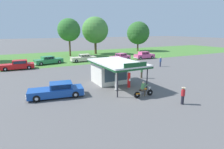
{
  "coord_description": "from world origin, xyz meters",
  "views": [
    {
      "loc": [
        -10.07,
        -15.44,
        6.42
      ],
      "look_at": [
        -0.43,
        3.17,
        1.4
      ],
      "focal_mm": 29.72,
      "sensor_mm": 36.0,
      "label": 1
    }
  ],
  "objects_px": {
    "bystander_admiring_sedan": "(160,61)",
    "parked_car_back_row_right": "(120,57)",
    "parked_car_back_row_left": "(49,60)",
    "gas_pump_offside": "(129,80)",
    "parked_car_second_row_spare": "(18,65)",
    "parked_car_back_row_centre_left": "(84,58)",
    "bystander_leaning_by_kiosk": "(142,71)",
    "featured_classic_sedan": "(57,91)",
    "parked_car_back_row_far_left": "(144,55)",
    "motorcycle_with_rider": "(143,90)",
    "gas_pump_nearside": "(116,82)",
    "bystander_chatting_near_pumps": "(183,95)"
  },
  "relations": [
    {
      "from": "bystander_admiring_sedan",
      "to": "parked_car_back_row_right",
      "type": "bearing_deg",
      "value": 107.17
    },
    {
      "from": "parked_car_back_row_left",
      "to": "parked_car_back_row_right",
      "type": "height_order",
      "value": "parked_car_back_row_right"
    },
    {
      "from": "gas_pump_offside",
      "to": "parked_car_second_row_spare",
      "type": "xyz_separation_m",
      "value": [
        -10.92,
        17.42,
        -0.23
      ]
    },
    {
      "from": "gas_pump_offside",
      "to": "bystander_admiring_sedan",
      "type": "bearing_deg",
      "value": 34.69
    },
    {
      "from": "parked_car_back_row_centre_left",
      "to": "bystander_leaning_by_kiosk",
      "type": "height_order",
      "value": "bystander_leaning_by_kiosk"
    },
    {
      "from": "featured_classic_sedan",
      "to": "parked_car_second_row_spare",
      "type": "xyz_separation_m",
      "value": [
        -3.13,
        16.56,
        0.05
      ]
    },
    {
      "from": "featured_classic_sedan",
      "to": "parked_car_back_row_far_left",
      "type": "bearing_deg",
      "value": 35.8
    },
    {
      "from": "parked_car_back_row_right",
      "to": "parked_car_back_row_centre_left",
      "type": "height_order",
      "value": "parked_car_back_row_right"
    },
    {
      "from": "parked_car_back_row_far_left",
      "to": "featured_classic_sedan",
      "type": "bearing_deg",
      "value": -144.2
    },
    {
      "from": "parked_car_second_row_spare",
      "to": "parked_car_back_row_centre_left",
      "type": "xyz_separation_m",
      "value": [
        12.47,
        2.75,
        -0.01
      ]
    },
    {
      "from": "motorcycle_with_rider",
      "to": "bystander_leaning_by_kiosk",
      "type": "relative_size",
      "value": 1.26
    },
    {
      "from": "gas_pump_nearside",
      "to": "bystander_chatting_near_pumps",
      "type": "distance_m",
      "value": 7.0
    },
    {
      "from": "parked_car_back_row_centre_left",
      "to": "bystander_leaning_by_kiosk",
      "type": "xyz_separation_m",
      "value": [
        2.43,
        -17.14,
        0.25
      ]
    },
    {
      "from": "motorcycle_with_rider",
      "to": "parked_car_back_row_left",
      "type": "height_order",
      "value": "motorcycle_with_rider"
    },
    {
      "from": "parked_car_back_row_centre_left",
      "to": "bystander_admiring_sedan",
      "type": "height_order",
      "value": "bystander_admiring_sedan"
    },
    {
      "from": "featured_classic_sedan",
      "to": "bystander_chatting_near_pumps",
      "type": "relative_size",
      "value": 3.56
    },
    {
      "from": "bystander_leaning_by_kiosk",
      "to": "parked_car_back_row_centre_left",
      "type": "bearing_deg",
      "value": 98.06
    },
    {
      "from": "bystander_admiring_sedan",
      "to": "bystander_leaning_by_kiosk",
      "type": "relative_size",
      "value": 1.0
    },
    {
      "from": "parked_car_second_row_spare",
      "to": "gas_pump_offside",
      "type": "bearing_deg",
      "value": -57.92
    },
    {
      "from": "bystander_admiring_sedan",
      "to": "bystander_chatting_near_pumps",
      "type": "bearing_deg",
      "value": -125.48
    },
    {
      "from": "motorcycle_with_rider",
      "to": "parked_car_back_row_centre_left",
      "type": "height_order",
      "value": "motorcycle_with_rider"
    },
    {
      "from": "motorcycle_with_rider",
      "to": "gas_pump_offside",
      "type": "bearing_deg",
      "value": 85.34
    },
    {
      "from": "gas_pump_nearside",
      "to": "bystander_leaning_by_kiosk",
      "type": "distance_m",
      "value": 6.36
    },
    {
      "from": "gas_pump_nearside",
      "to": "parked_car_second_row_spare",
      "type": "distance_m",
      "value": 19.76
    },
    {
      "from": "parked_car_back_row_far_left",
      "to": "bystander_admiring_sedan",
      "type": "height_order",
      "value": "bystander_admiring_sedan"
    },
    {
      "from": "gas_pump_nearside",
      "to": "parked_car_second_row_spare",
      "type": "xyz_separation_m",
      "value": [
        -9.31,
        17.42,
        -0.22
      ]
    },
    {
      "from": "gas_pump_offside",
      "to": "bystander_leaning_by_kiosk",
      "type": "height_order",
      "value": "gas_pump_offside"
    },
    {
      "from": "parked_car_second_row_spare",
      "to": "parked_car_back_row_centre_left",
      "type": "bearing_deg",
      "value": 12.45
    },
    {
      "from": "gas_pump_offside",
      "to": "parked_car_back_row_far_left",
      "type": "relative_size",
      "value": 0.41
    },
    {
      "from": "gas_pump_offside",
      "to": "bystander_leaning_by_kiosk",
      "type": "xyz_separation_m",
      "value": [
        3.98,
        3.03,
        0.01
      ]
    },
    {
      "from": "gas_pump_nearside",
      "to": "parked_car_back_row_far_left",
      "type": "relative_size",
      "value": 0.41
    },
    {
      "from": "gas_pump_offside",
      "to": "bystander_chatting_near_pumps",
      "type": "xyz_separation_m",
      "value": [
        1.7,
        -6.17,
        -0.1
      ]
    },
    {
      "from": "featured_classic_sedan",
      "to": "bystander_leaning_by_kiosk",
      "type": "height_order",
      "value": "bystander_leaning_by_kiosk"
    },
    {
      "from": "parked_car_back_row_left",
      "to": "parked_car_back_row_right",
      "type": "relative_size",
      "value": 1.14
    },
    {
      "from": "gas_pump_offside",
      "to": "parked_car_back_row_far_left",
      "type": "distance_m",
      "value": 23.38
    },
    {
      "from": "bystander_chatting_near_pumps",
      "to": "gas_pump_offside",
      "type": "bearing_deg",
      "value": 105.36
    },
    {
      "from": "featured_classic_sedan",
      "to": "parked_car_back_row_right",
      "type": "distance_m",
      "value": 23.91
    },
    {
      "from": "parked_car_back_row_left",
      "to": "bystander_chatting_near_pumps",
      "type": "xyz_separation_m",
      "value": [
        7.2,
        -26.66,
        0.15
      ]
    },
    {
      "from": "parked_car_second_row_spare",
      "to": "bystander_chatting_near_pumps",
      "type": "xyz_separation_m",
      "value": [
        12.62,
        -23.6,
        0.13
      ]
    },
    {
      "from": "parked_car_second_row_spare",
      "to": "gas_pump_nearside",
      "type": "bearing_deg",
      "value": -61.88
    },
    {
      "from": "parked_car_second_row_spare",
      "to": "bystander_leaning_by_kiosk",
      "type": "xyz_separation_m",
      "value": [
        14.9,
        -14.39,
        0.24
      ]
    },
    {
      "from": "parked_car_back_row_left",
      "to": "bystander_chatting_near_pumps",
      "type": "distance_m",
      "value": 27.61
    },
    {
      "from": "parked_car_back_row_right",
      "to": "bystander_leaning_by_kiosk",
      "type": "bearing_deg",
      "value": -109.2
    },
    {
      "from": "bystander_chatting_near_pumps",
      "to": "bystander_admiring_sedan",
      "type": "distance_m",
      "value": 17.8
    },
    {
      "from": "motorcycle_with_rider",
      "to": "featured_classic_sedan",
      "type": "distance_m",
      "value": 8.49
    },
    {
      "from": "motorcycle_with_rider",
      "to": "parked_car_back_row_left",
      "type": "distance_m",
      "value": 24.11
    },
    {
      "from": "featured_classic_sedan",
      "to": "bystander_chatting_near_pumps",
      "type": "xyz_separation_m",
      "value": [
        9.49,
        -7.03,
        0.18
      ]
    },
    {
      "from": "gas_pump_nearside",
      "to": "bystander_leaning_by_kiosk",
      "type": "height_order",
      "value": "gas_pump_nearside"
    },
    {
      "from": "parked_car_back_row_right",
      "to": "parked_car_back_row_far_left",
      "type": "height_order",
      "value": "parked_car_back_row_far_left"
    },
    {
      "from": "parked_car_back_row_right",
      "to": "bystander_admiring_sedan",
      "type": "bearing_deg",
      "value": -72.83
    }
  ]
}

